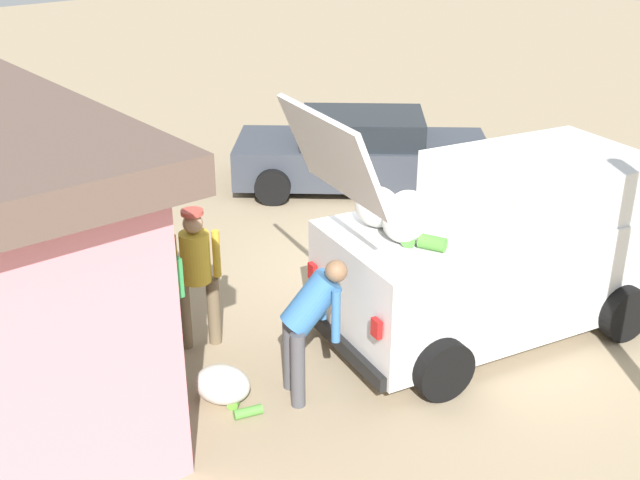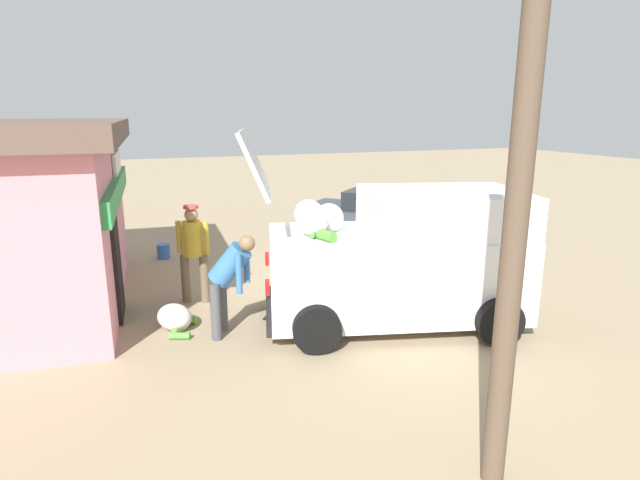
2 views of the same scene
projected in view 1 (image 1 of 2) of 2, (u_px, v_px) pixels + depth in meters
The scene contains 7 objects.
ground_plane at pixel (384, 273), 11.04m from camera, with size 60.00×60.00×0.00m, color #9E896B.
delivery_van at pixel (496, 247), 9.34m from camera, with size 2.98×4.54×2.98m.
parked_sedan at pixel (362, 153), 14.00m from camera, with size 4.37×4.40×1.32m.
vendor_standing at pixel (196, 270), 8.93m from camera, with size 0.46×0.52×1.71m.
customer_bending at pixel (310, 318), 8.05m from camera, with size 0.66×0.73×1.53m.
unloaded_banana_pile at pixel (224, 386), 8.23m from camera, with size 0.87×0.70×0.39m.
paint_bucket at pixel (59, 257), 11.14m from camera, with size 0.29×0.29×0.32m, color blue.
Camera 1 is at (-6.70, 7.31, 4.94)m, focal length 44.31 mm.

